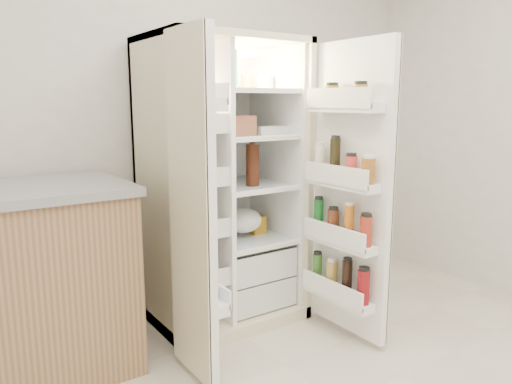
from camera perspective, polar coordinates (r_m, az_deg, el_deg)
wall_back at (r=3.38m, az=-8.21°, el=9.37°), size 4.00×0.02×2.70m
refrigerator at (r=3.18m, az=-4.09°, el=-1.62°), size 0.92×0.70×1.80m
freezer_door at (r=2.39m, az=-7.45°, el=-2.15°), size 0.15×0.40×1.72m
fridge_door at (r=2.89m, az=10.95°, el=-0.37°), size 0.17×0.58×1.72m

